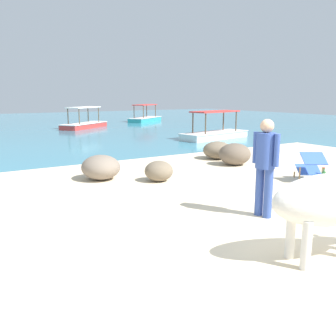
{
  "coord_description": "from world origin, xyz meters",
  "views": [
    {
      "loc": [
        -4.04,
        -3.39,
        2.04
      ],
      "look_at": [
        -0.02,
        3.0,
        0.55
      ],
      "focal_mm": 39.82,
      "sensor_mm": 36.0,
      "label": 1
    }
  ],
  "objects": [
    {
      "name": "shore_rock_flat",
      "position": [
        3.22,
        4.55,
        0.36
      ],
      "size": [
        1.22,
        1.19,
        0.63
      ],
      "primitive_type": "ellipsoid",
      "rotation": [
        0.0,
        0.0,
        2.58
      ],
      "color": "#6B5B4C",
      "rests_on": "sand_beach"
    },
    {
      "name": "low_bench_table",
      "position": [
        1.52,
        0.53,
        0.42
      ],
      "size": [
        0.87,
        0.68,
        0.46
      ],
      "rotation": [
        0.0,
        0.0,
        -0.36
      ],
      "color": "#A37A4C",
      "rests_on": "sand_beach"
    },
    {
      "name": "bottle",
      "position": [
        1.64,
        0.54,
        0.62
      ],
      "size": [
        0.07,
        0.07,
        0.3
      ],
      "color": "#2D6B38",
      "rests_on": "low_bench_table"
    },
    {
      "name": "boat_red",
      "position": [
        3.79,
        18.73,
        0.29
      ],
      "size": [
        3.62,
        3.15,
        1.29
      ],
      "rotation": [
        0.0,
        0.0,
        3.79
      ],
      "color": "#C63833",
      "rests_on": "water_surface"
    },
    {
      "name": "shore_rock_small",
      "position": [
        0.32,
        3.95,
        0.28
      ],
      "size": [
        0.83,
        0.81,
        0.48
      ],
      "primitive_type": "ellipsoid",
      "rotation": [
        0.0,
        0.0,
        2.82
      ],
      "color": "#756651",
      "rests_on": "sand_beach"
    },
    {
      "name": "boat_white",
      "position": [
        7.01,
        10.1,
        0.29
      ],
      "size": [
        3.82,
        1.8,
        1.29
      ],
      "rotation": [
        0.0,
        0.0,
        3.32
      ],
      "color": "white",
      "rests_on": "water_surface"
    },
    {
      "name": "shore_rock_large",
      "position": [
        -0.76,
        4.86,
        0.33
      ],
      "size": [
        1.11,
        1.16,
        0.59
      ],
      "primitive_type": "ellipsoid",
      "rotation": [
        0.0,
        0.0,
        1.35
      ],
      "color": "gray",
      "rests_on": "sand_beach"
    },
    {
      "name": "deck_chair_far",
      "position": [
        3.36,
        2.08,
        0.42
      ],
      "size": [
        0.87,
        0.93,
        0.68
      ],
      "rotation": [
        0.0,
        0.0,
        0.96
      ],
      "color": "#A37A4C",
      "rests_on": "sand_beach"
    },
    {
      "name": "shore_rock_medium",
      "position": [
        3.48,
        5.63,
        0.32
      ],
      "size": [
        1.08,
        1.07,
        0.56
      ],
      "primitive_type": "ellipsoid",
      "rotation": [
        0.0,
        0.0,
        0.21
      ],
      "color": "#756651",
      "rests_on": "sand_beach"
    },
    {
      "name": "water_surface",
      "position": [
        0.0,
        22.0,
        0.0
      ],
      "size": [
        60.0,
        36.0,
        0.03
      ],
      "primitive_type": "cube",
      "color": "teal",
      "rests_on": "ground"
    },
    {
      "name": "boat_teal",
      "position": [
        9.72,
        21.78,
        0.29
      ],
      "size": [
        3.66,
        3.07,
        1.29
      ],
      "rotation": [
        0.0,
        0.0,
        3.76
      ],
      "color": "teal",
      "rests_on": "water_surface"
    },
    {
      "name": "sand_beach",
      "position": [
        0.0,
        0.0,
        0.02
      ],
      "size": [
        18.0,
        14.0,
        0.04
      ],
      "primitive_type": "cube",
      "color": "beige",
      "rests_on": "ground"
    },
    {
      "name": "person_standing",
      "position": [
        0.48,
        0.81,
        0.99
      ],
      "size": [
        0.32,
        0.51,
        1.62
      ],
      "rotation": [
        0.0,
        0.0,
        3.23
      ],
      "color": "#334C99",
      "rests_on": "sand_beach"
    }
  ]
}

